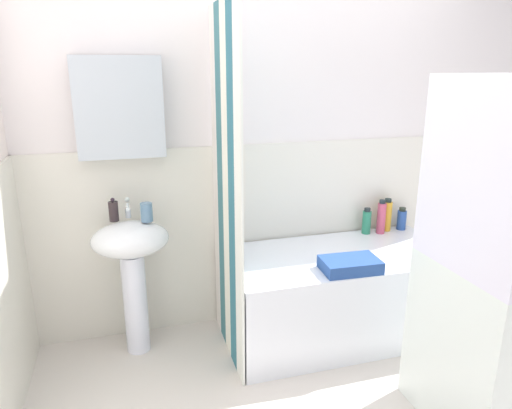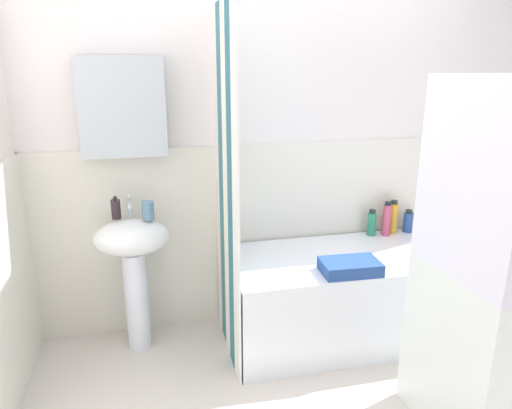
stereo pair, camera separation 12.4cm
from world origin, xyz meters
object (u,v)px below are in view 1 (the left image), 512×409
at_px(sink, 132,258).
at_px(body_wash_bottle, 387,215).
at_px(lotion_bottle, 367,221).
at_px(bathtub, 339,294).
at_px(soap_dispenser, 114,211).
at_px(conditioner_bottle, 402,219).
at_px(towel_folded, 350,265).
at_px(shampoo_bottle, 381,217).
at_px(washer_dryer_stack, 512,264).
at_px(toothbrush_cup, 147,212).

height_order(sink, body_wash_bottle, sink).
distance_m(sink, lotion_bottle, 1.59).
xyz_separation_m(body_wash_bottle, lotion_bottle, (-0.17, -0.02, -0.02)).
xyz_separation_m(sink, bathtub, (1.26, -0.16, -0.33)).
bearing_deg(soap_dispenser, conditioner_bottle, 2.08).
height_order(body_wash_bottle, towel_folded, body_wash_bottle).
bearing_deg(shampoo_bottle, washer_dryer_stack, -92.37).
bearing_deg(bathtub, shampoo_bottle, 31.73).
relative_size(toothbrush_cup, washer_dryer_stack, 0.07).
bearing_deg(bathtub, sink, 172.54).
distance_m(conditioner_bottle, lotion_bottle, 0.28).
bearing_deg(towel_folded, washer_dryer_stack, -56.17).
distance_m(soap_dispenser, body_wash_bottle, 1.85).
bearing_deg(conditioner_bottle, washer_dryer_stack, -100.96).
xyz_separation_m(shampoo_bottle, lotion_bottle, (-0.10, 0.02, -0.03)).
xyz_separation_m(soap_dispenser, towel_folded, (1.27, -0.47, -0.29)).
xyz_separation_m(conditioner_bottle, towel_folded, (-0.68, -0.54, -0.04)).
bearing_deg(towel_folded, soap_dispenser, 159.82).
height_order(shampoo_bottle, washer_dryer_stack, washer_dryer_stack).
bearing_deg(shampoo_bottle, conditioner_bottle, 9.21).
bearing_deg(body_wash_bottle, shampoo_bottle, -150.27).
bearing_deg(sink, lotion_bottle, 4.42).
bearing_deg(conditioner_bottle, bathtub, -154.34).
relative_size(body_wash_bottle, washer_dryer_stack, 0.14).
relative_size(body_wash_bottle, towel_folded, 0.72).
relative_size(sink, body_wash_bottle, 3.51).
bearing_deg(shampoo_bottle, sink, -176.64).
distance_m(conditioner_bottle, towel_folded, 0.87).
xyz_separation_m(toothbrush_cup, towel_folded, (1.09, -0.41, -0.29)).
distance_m(lotion_bottle, washer_dryer_stack, 1.21).
bearing_deg(bathtub, body_wash_bottle, 31.45).
distance_m(sink, shampoo_bottle, 1.69).
bearing_deg(washer_dryer_stack, toothbrush_cup, 144.99).
relative_size(towel_folded, washer_dryer_stack, 0.20).
bearing_deg(soap_dispenser, toothbrush_cup, -17.42).
xyz_separation_m(toothbrush_cup, body_wash_bottle, (1.65, 0.14, -0.21)).
height_order(soap_dispenser, body_wash_bottle, soap_dispenser).
distance_m(conditioner_bottle, washer_dryer_stack, 1.24).
relative_size(sink, soap_dispenser, 5.93).
distance_m(bathtub, lotion_bottle, 0.57).
xyz_separation_m(soap_dispenser, conditioner_bottle, (1.95, 0.07, -0.25)).
relative_size(sink, towel_folded, 2.52).
distance_m(toothbrush_cup, body_wash_bottle, 1.67).
distance_m(soap_dispenser, toothbrush_cup, 0.19).
height_order(sink, shampoo_bottle, sink).
bearing_deg(sink, bathtub, -7.46).
bearing_deg(lotion_bottle, towel_folded, -126.71).
bearing_deg(body_wash_bottle, washer_dryer_stack, -95.53).
bearing_deg(body_wash_bottle, toothbrush_cup, -175.26).
relative_size(toothbrush_cup, towel_folded, 0.33).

